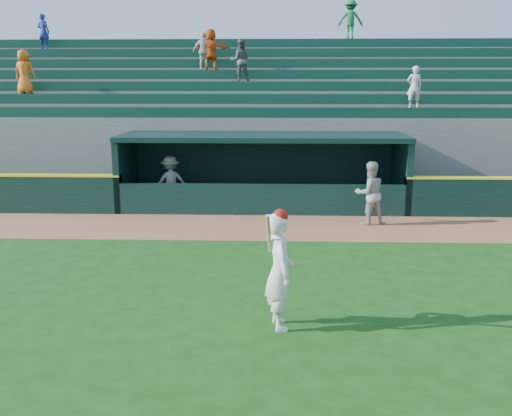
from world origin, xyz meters
name	(u,v)px	position (x,y,z in m)	size (l,w,h in m)	color
ground	(253,286)	(0.00, 0.00, 0.00)	(120.00, 120.00, 0.00)	#154411
warning_track	(260,227)	(0.00, 4.90, 0.01)	(40.00, 3.00, 0.01)	#915A3A
dugout_player_front	(370,193)	(3.22, 5.43, 0.94)	(0.91, 0.71, 1.87)	#A4A49F
dugout_player_inside	(171,182)	(-3.09, 7.59, 0.87)	(1.12, 0.65, 1.74)	#9F9F9A
dugout	(263,166)	(0.00, 8.00, 1.36)	(9.40, 2.80, 2.46)	slate
stands	(266,125)	(0.01, 12.57, 2.40)	(34.50, 6.25, 7.59)	slate
batter_at_plate	(280,269)	(0.53, -2.00, 1.03)	(0.63, 0.90, 2.09)	white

